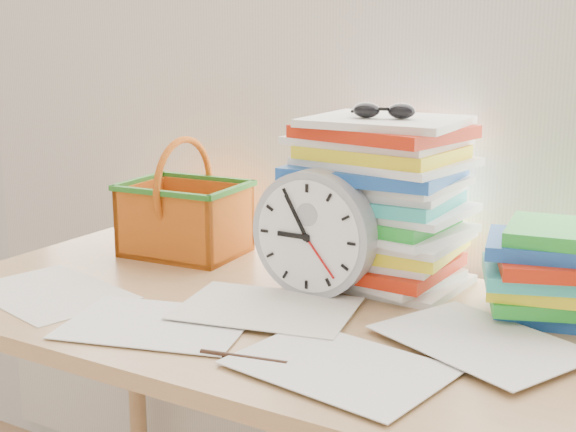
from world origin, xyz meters
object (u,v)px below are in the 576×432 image
Objects in this scene: desk at (292,349)px; paper_stack at (381,201)px; clock at (314,234)px; book_stack at (564,274)px; basket at (184,197)px.

desk is 4.28× the size of paper_stack.
clock reaches higher than desk.
desk is at bearing -155.75° from book_stack.
clock is (-0.01, 0.09, 0.19)m from desk.
book_stack is (0.36, -0.04, -0.08)m from paper_stack.
desk is 0.34m from paper_stack.
book_stack is (0.42, 0.19, 0.16)m from desk.
paper_stack reaches higher than desk.
book_stack is at bearing -5.01° from basket.
clock is (-0.07, -0.14, -0.04)m from paper_stack.
paper_stack reaches higher than clock.
basket is at bearing 153.31° from desk.
paper_stack is 1.28× the size of basket.
desk is 0.48m from basket.
book_stack is 0.81m from basket.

